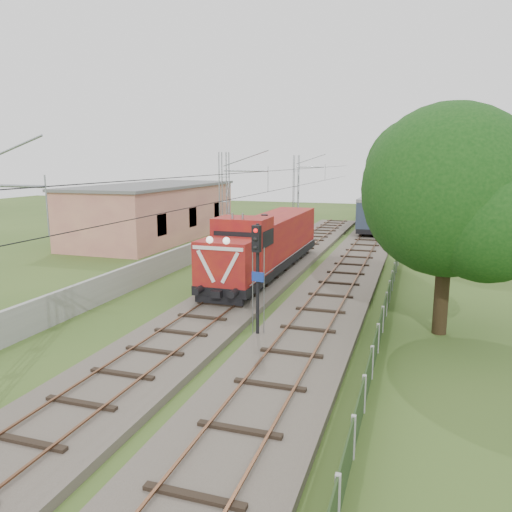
% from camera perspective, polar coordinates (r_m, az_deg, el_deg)
% --- Properties ---
extents(ground, '(140.00, 140.00, 0.00)m').
position_cam_1_polar(ground, '(22.14, -7.82, -8.95)').
color(ground, '#344D1D').
rests_on(ground, ground).
extents(track_main, '(4.20, 70.00, 0.45)m').
position_cam_1_polar(track_main, '(28.25, -1.62, -4.08)').
color(track_main, '#6B6054').
rests_on(track_main, ground).
extents(track_side, '(4.20, 80.00, 0.45)m').
position_cam_1_polar(track_side, '(39.59, 11.67, 0.04)').
color(track_side, '#6B6054').
rests_on(track_side, ground).
extents(catenary, '(3.31, 70.00, 8.00)m').
position_cam_1_polar(catenary, '(33.19, -3.53, 4.94)').
color(catenary, gray).
rests_on(catenary, ground).
extents(boundary_wall, '(0.25, 40.00, 1.50)m').
position_cam_1_polar(boundary_wall, '(35.13, -8.87, -0.29)').
color(boundary_wall, '#9E9E99').
rests_on(boundary_wall, ground).
extents(station_building, '(8.40, 20.40, 5.22)m').
position_cam_1_polar(station_building, '(49.32, -11.45, 5.03)').
color(station_building, tan).
rests_on(station_building, ground).
extents(fence, '(0.12, 32.00, 1.20)m').
position_cam_1_polar(fence, '(22.77, 14.25, -7.03)').
color(fence, black).
rests_on(fence, ground).
extents(locomotive, '(2.94, 16.78, 4.26)m').
position_cam_1_polar(locomotive, '(32.22, 1.21, 1.47)').
color(locomotive, black).
rests_on(locomotive, ground).
extents(coach_rake, '(2.81, 83.96, 3.25)m').
position_cam_1_polar(coach_rake, '(89.51, 15.52, 7.21)').
color(coach_rake, black).
rests_on(coach_rake, ground).
extents(signal_post, '(0.55, 0.43, 4.95)m').
position_cam_1_polar(signal_post, '(20.36, 0.12, -0.65)').
color(signal_post, black).
rests_on(signal_post, ground).
extents(tree_a, '(7.60, 7.24, 9.86)m').
position_cam_1_polar(tree_a, '(22.42, 21.42, 6.75)').
color(tree_a, '#312614').
rests_on(tree_a, ground).
extents(tree_b, '(6.65, 6.33, 8.62)m').
position_cam_1_polar(tree_b, '(39.69, 22.93, 7.00)').
color(tree_b, '#312614').
rests_on(tree_b, ground).
extents(tree_c, '(6.23, 5.93, 8.07)m').
position_cam_1_polar(tree_c, '(52.55, 18.24, 7.67)').
color(tree_c, '#312614').
rests_on(tree_c, ground).
extents(tree_d, '(6.23, 5.93, 8.07)m').
position_cam_1_polar(tree_d, '(65.91, 21.84, 7.99)').
color(tree_d, '#312614').
rests_on(tree_d, ground).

